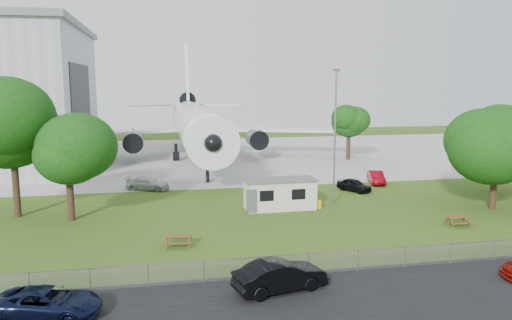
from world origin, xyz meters
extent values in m
plane|color=#446618|center=(0.00, 0.00, 0.00)|extent=(160.00, 160.00, 0.00)
cube|color=black|center=(0.00, -13.00, 0.01)|extent=(120.00, 8.00, 0.02)
cube|color=#B7B7B2|center=(0.00, 38.00, 0.01)|extent=(120.00, 46.00, 0.03)
cube|color=#2D3033|center=(-16.93, 33.00, 6.75)|extent=(0.16, 16.00, 12.96)
cylinder|color=white|center=(-2.00, 34.00, 5.10)|extent=(5.40, 34.00, 5.40)
cone|color=white|center=(-2.00, 15.00, 5.10)|extent=(5.40, 5.50, 5.40)
cone|color=white|center=(-2.00, 55.00, 5.90)|extent=(4.86, 9.00, 4.86)
cube|color=white|center=(-14.50, 37.20, 3.90)|extent=(21.36, 10.77, 0.36)
cube|color=white|center=(10.50, 37.20, 3.90)|extent=(21.36, 10.77, 0.36)
cube|color=white|center=(-2.00, 55.00, 11.60)|extent=(0.46, 9.96, 12.17)
cylinder|color=#515459|center=(-10.50, 33.50, 3.00)|extent=(2.50, 4.20, 2.50)
cylinder|color=#515459|center=(6.50, 33.50, 3.00)|extent=(2.50, 4.20, 2.50)
cylinder|color=#515459|center=(-2.00, 54.00, 7.90)|extent=(2.60, 4.50, 2.60)
cylinder|color=black|center=(-2.00, 18.50, 1.20)|extent=(0.36, 0.36, 2.40)
cylinder|color=black|center=(-4.80, 35.00, 1.20)|extent=(0.44, 0.44, 2.40)
cylinder|color=black|center=(0.80, 35.00, 1.20)|extent=(0.44, 0.44, 2.40)
cube|color=silver|center=(3.06, 5.63, 1.25)|extent=(6.06, 2.64, 2.50)
cube|color=#59595B|center=(3.06, 5.63, 2.56)|extent=(6.26, 2.85, 0.12)
cylinder|color=gold|center=(6.46, 5.03, 0.35)|extent=(0.50, 0.50, 0.70)
cube|color=gray|center=(0.00, -9.50, 0.00)|extent=(58.00, 0.04, 1.30)
cylinder|color=slate|center=(8.20, 6.20, 6.00)|extent=(0.16, 0.16, 12.00)
cylinder|color=#382619|center=(-18.75, 7.20, 2.24)|extent=(0.56, 0.56, 4.47)
sphere|color=#205514|center=(-18.75, 7.20, 7.70)|extent=(8.12, 8.12, 8.12)
cylinder|color=#382619|center=(-14.25, 5.23, 1.57)|extent=(0.56, 0.56, 3.14)
sphere|color=#205514|center=(-14.25, 5.23, 5.41)|extent=(6.74, 6.74, 6.74)
cylinder|color=#382619|center=(21.24, 1.89, 1.64)|extent=(0.56, 0.56, 3.27)
sphere|color=#205514|center=(21.24, 1.89, 5.63)|extent=(7.77, 7.77, 7.77)
cylinder|color=#382619|center=(25.91, 7.97, 1.79)|extent=(0.56, 0.56, 3.58)
sphere|color=#205514|center=(25.91, 7.97, 6.16)|extent=(7.32, 7.32, 7.32)
cylinder|color=#382619|center=(19.42, 31.03, 1.61)|extent=(0.56, 0.56, 3.22)
sphere|color=#205514|center=(19.42, 31.03, 5.54)|extent=(5.26, 5.26, 5.26)
imported|color=black|center=(-1.14, -11.36, 0.82)|extent=(5.28, 2.91, 1.65)
imported|color=black|center=(-12.59, -12.17, 0.70)|extent=(5.45, 3.45, 1.40)
imported|color=black|center=(12.14, 10.97, 0.64)|extent=(3.09, 4.00, 1.27)
imported|color=maroon|center=(16.01, 14.19, 0.68)|extent=(2.40, 4.32, 1.35)
imported|color=#B6BABE|center=(-8.43, 15.70, 0.65)|extent=(4.84, 3.27, 1.30)
camera|label=1|loc=(-7.27, -35.70, 10.94)|focal=35.00mm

